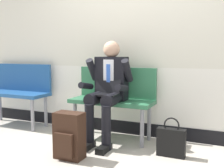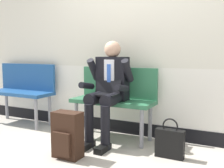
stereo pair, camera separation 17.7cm
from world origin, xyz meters
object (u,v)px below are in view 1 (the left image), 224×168
Objects in this scene: backpack at (69,136)px; bench_with_person at (114,96)px; bench_empty at (18,89)px; person_seated at (107,88)px; handbag at (171,142)px.

bench_with_person is at bearing 80.38° from backpack.
bench_empty reaches higher than bench_with_person.
person_seated reaches higher than bench_with_person.
bench_empty is 1.76m from backpack.
bench_empty is (-1.64, 0.00, 0.01)m from bench_with_person.
bench_empty reaches higher than handbag.
person_seated reaches higher than handbag.
person_seated is at bearing -6.96° from bench_empty.
backpack is at bearing -99.62° from bench_with_person.
backpack is at bearing -153.11° from handbag.
bench_empty is 1.66m from person_seated.
bench_empty is 2.55× the size of handbag.
handbag is at bearing -8.25° from bench_empty.
bench_empty is at bearing 171.75° from handbag.
person_seated is (0.00, -0.20, 0.13)m from bench_with_person.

